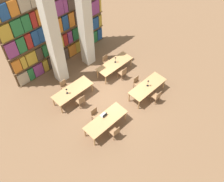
% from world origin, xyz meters
% --- Properties ---
extents(ground_plane, '(40.00, 40.00, 0.00)m').
position_xyz_m(ground_plane, '(0.00, 0.00, 0.00)').
color(ground_plane, brown).
extents(bookshelf_bank, '(6.90, 0.35, 5.50)m').
position_xyz_m(bookshelf_bank, '(-0.00, 4.46, 2.66)').
color(bookshelf_bank, brown).
rests_on(bookshelf_bank, ground_plane).
extents(pillar_left, '(0.63, 0.63, 6.00)m').
position_xyz_m(pillar_left, '(-1.10, 3.22, 3.00)').
color(pillar_left, beige).
rests_on(pillar_left, ground_plane).
extents(pillar_center, '(0.63, 0.63, 6.00)m').
position_xyz_m(pillar_center, '(1.10, 3.22, 3.00)').
color(pillar_center, beige).
rests_on(pillar_center, ground_plane).
extents(reading_table_0, '(2.39, 0.89, 0.74)m').
position_xyz_m(reading_table_0, '(-1.62, -1.33, 0.67)').
color(reading_table_0, tan).
rests_on(reading_table_0, ground_plane).
extents(chair_0, '(0.42, 0.40, 0.88)m').
position_xyz_m(chair_0, '(-1.67, -2.06, 0.48)').
color(chair_0, olive).
rests_on(chair_0, ground_plane).
extents(chair_1, '(0.42, 0.40, 0.88)m').
position_xyz_m(chair_1, '(-1.67, -0.60, 0.48)').
color(chair_1, olive).
rests_on(chair_1, ground_plane).
extents(laptop, '(0.32, 0.22, 0.21)m').
position_xyz_m(laptop, '(-1.50, -1.08, 0.78)').
color(laptop, silver).
rests_on(laptop, reading_table_0).
extents(reading_table_1, '(2.39, 0.89, 0.74)m').
position_xyz_m(reading_table_1, '(1.68, -1.33, 0.67)').
color(reading_table_1, tan).
rests_on(reading_table_1, ground_plane).
extents(chair_2, '(0.42, 0.40, 0.88)m').
position_xyz_m(chair_2, '(1.65, -2.06, 0.48)').
color(chair_2, olive).
rests_on(chair_2, ground_plane).
extents(chair_3, '(0.42, 0.40, 0.88)m').
position_xyz_m(chair_3, '(1.65, -0.60, 0.48)').
color(chair_3, olive).
rests_on(chair_3, ground_plane).
extents(desk_lamp_0, '(0.14, 0.14, 0.45)m').
position_xyz_m(desk_lamp_0, '(1.69, -1.32, 1.05)').
color(desk_lamp_0, black).
rests_on(desk_lamp_0, reading_table_1).
extents(reading_table_2, '(2.39, 0.89, 0.74)m').
position_xyz_m(reading_table_2, '(-1.59, 1.42, 0.67)').
color(reading_table_2, tan).
rests_on(reading_table_2, ground_plane).
extents(chair_4, '(0.42, 0.40, 0.88)m').
position_xyz_m(chair_4, '(-1.63, 0.69, 0.48)').
color(chair_4, olive).
rests_on(chair_4, ground_plane).
extents(chair_5, '(0.42, 0.40, 0.88)m').
position_xyz_m(chair_5, '(-1.63, 2.15, 0.48)').
color(chair_5, olive).
rests_on(chair_5, ground_plane).
extents(desk_lamp_1, '(0.14, 0.14, 0.40)m').
position_xyz_m(desk_lamp_1, '(-1.94, 1.44, 1.01)').
color(desk_lamp_1, black).
rests_on(desk_lamp_1, reading_table_2).
extents(reading_table_3, '(2.39, 0.89, 0.74)m').
position_xyz_m(reading_table_3, '(1.63, 1.31, 0.67)').
color(reading_table_3, tan).
rests_on(reading_table_3, ground_plane).
extents(chair_6, '(0.42, 0.40, 0.88)m').
position_xyz_m(chair_6, '(1.62, 0.57, 0.48)').
color(chair_6, olive).
rests_on(chair_6, ground_plane).
extents(chair_7, '(0.42, 0.40, 0.88)m').
position_xyz_m(chair_7, '(1.62, 2.04, 0.48)').
color(chair_7, olive).
rests_on(chair_7, ground_plane).
extents(desk_lamp_2, '(0.14, 0.14, 0.43)m').
position_xyz_m(desk_lamp_2, '(1.75, 1.36, 1.03)').
color(desk_lamp_2, black).
rests_on(desk_lamp_2, reading_table_3).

